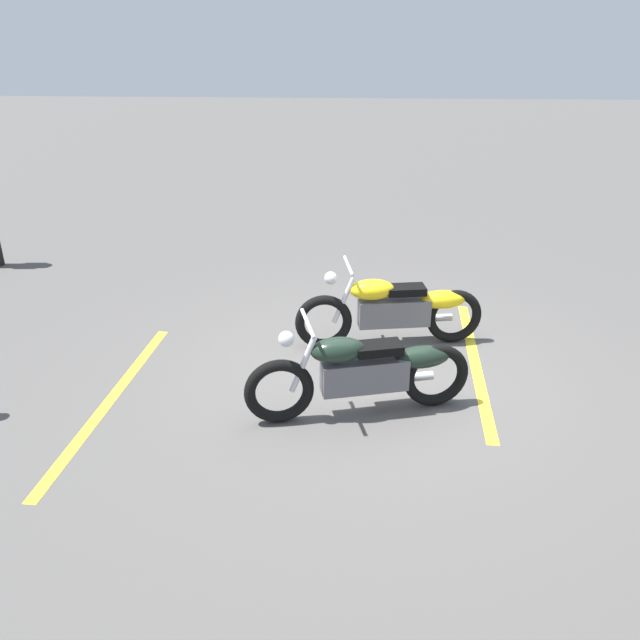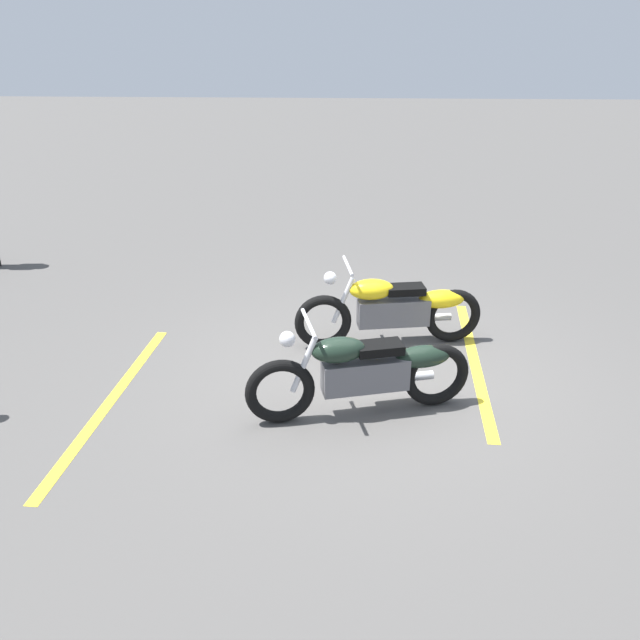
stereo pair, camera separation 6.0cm
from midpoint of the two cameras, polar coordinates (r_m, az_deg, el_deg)
name	(u,v)px [view 1 (the left image)]	position (r m, az deg, el deg)	size (l,w,h in m)	color
ground_plane	(376,375)	(7.05, 5.27, -4.93)	(60.00, 60.00, 0.00)	#514F4C
motorcycle_bright_foreground	(395,309)	(7.55, 6.89, 0.98)	(2.22, 0.70, 1.04)	black
motorcycle_dark_foreground	(365,371)	(6.18, 4.34, -4.56)	(2.19, 0.81, 1.04)	black
parking_stripe_near	(475,362)	(7.50, 13.86, -3.67)	(3.20, 0.12, 0.01)	yellow
parking_stripe_mid	(111,399)	(6.92, -17.90, -6.72)	(3.20, 0.12, 0.01)	yellow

